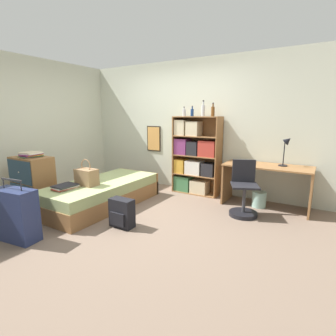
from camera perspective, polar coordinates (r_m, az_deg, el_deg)
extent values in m
plane|color=#756051|center=(4.30, -7.93, -9.52)|extent=(14.00, 14.00, 0.00)
cube|color=beige|center=(5.47, 3.35, 9.06)|extent=(10.00, 0.06, 2.60)
cube|color=black|center=(5.82, -3.11, 6.41)|extent=(0.34, 0.02, 0.55)
cube|color=#DB994C|center=(5.81, -3.17, 6.40)|extent=(0.30, 0.01, 0.51)
cube|color=beige|center=(5.77, -26.54, 8.00)|extent=(0.06, 10.00, 2.60)
cube|color=olive|center=(4.68, -14.23, -6.37)|extent=(0.97, 2.07, 0.25)
cube|color=#9EAD70|center=(4.62, -14.36, -3.89)|extent=(0.94, 2.04, 0.17)
cube|color=olive|center=(5.39, -6.57, -2.79)|extent=(0.97, 0.04, 0.42)
cube|color=#93704C|center=(4.41, -17.29, -1.91)|extent=(0.35, 0.22, 0.26)
torus|color=#93704C|center=(4.37, -17.45, 0.54)|extent=(0.21, 0.02, 0.21)
cube|color=beige|center=(4.32, -21.28, -4.16)|extent=(0.23, 0.32, 0.01)
cube|color=#B2382D|center=(4.31, -21.50, -4.06)|extent=(0.23, 0.36, 0.01)
cube|color=silver|center=(4.32, -21.43, -3.81)|extent=(0.27, 0.37, 0.02)
cube|color=#232328|center=(4.31, -21.50, -3.57)|extent=(0.27, 0.33, 0.02)
cube|color=navy|center=(3.78, -30.22, -8.81)|extent=(0.59, 0.32, 0.65)
cylinder|color=#2D2D33|center=(3.80, -32.20, -2.83)|extent=(0.01, 0.01, 0.12)
cylinder|color=#2D2D33|center=(3.55, -29.37, -3.44)|extent=(0.01, 0.01, 0.12)
cube|color=#2D2D33|center=(3.66, -30.93, -2.21)|extent=(0.34, 0.06, 0.02)
cube|color=olive|center=(5.03, -27.25, -2.59)|extent=(0.68, 0.42, 0.84)
cube|color=#284256|center=(4.97, -29.17, -5.32)|extent=(0.64, 0.01, 0.38)
sphere|color=#B2A893|center=(4.97, -29.28, -5.35)|extent=(0.02, 0.02, 0.02)
cube|color=#284256|center=(4.88, -29.63, -0.79)|extent=(0.64, 0.01, 0.38)
sphere|color=#B2A893|center=(4.88, -29.75, -0.82)|extent=(0.02, 0.02, 0.02)
cube|color=beige|center=(4.94, -27.64, 2.20)|extent=(0.24, 0.32, 0.01)
cube|color=#427A4C|center=(4.93, -27.67, 2.30)|extent=(0.30, 0.35, 0.01)
cube|color=#7A336B|center=(4.92, -27.71, 2.38)|extent=(0.23, 0.28, 0.01)
cube|color=gold|center=(4.92, -27.40, 2.54)|extent=(0.28, 0.30, 0.01)
cube|color=#7A336B|center=(4.91, -27.66, 2.66)|extent=(0.23, 0.31, 0.02)
cube|color=silver|center=(4.91, -27.58, 2.83)|extent=(0.30, 0.31, 0.01)
cube|color=beige|center=(4.92, -27.80, 3.00)|extent=(0.29, 0.29, 0.02)
cube|color=olive|center=(5.34, 1.87, 3.10)|extent=(0.02, 0.35, 1.51)
cube|color=olive|center=(4.97, 10.97, 2.24)|extent=(0.02, 0.35, 1.51)
cube|color=olive|center=(5.29, 7.05, 2.94)|extent=(0.92, 0.01, 1.51)
cube|color=olive|center=(5.30, 6.08, -5.27)|extent=(0.88, 0.35, 0.02)
cube|color=olive|center=(5.21, 6.17, -1.40)|extent=(0.88, 0.35, 0.02)
cube|color=olive|center=(5.14, 6.26, 2.70)|extent=(0.88, 0.35, 0.02)
cube|color=olive|center=(5.09, 6.35, 6.88)|extent=(0.88, 0.35, 0.02)
cube|color=olive|center=(5.08, 6.44, 11.02)|extent=(0.88, 0.35, 0.02)
cube|color=#427A4C|center=(5.36, 3.43, -3.29)|extent=(0.33, 0.26, 0.30)
cube|color=beige|center=(5.21, 6.92, -4.03)|extent=(0.33, 0.26, 0.25)
cube|color=gold|center=(5.31, 2.92, 0.50)|extent=(0.21, 0.26, 0.27)
cube|color=silver|center=(5.18, 5.79, 0.14)|extent=(0.31, 0.26, 0.27)
cube|color=#232328|center=(5.06, 8.96, -0.32)|extent=(0.23, 0.26, 0.25)
cube|color=#7A336B|center=(5.23, 3.21, 4.70)|extent=(0.26, 0.26, 0.31)
cube|color=#232328|center=(5.12, 5.71, 4.29)|extent=(0.22, 0.26, 0.27)
cube|color=#B2382D|center=(5.00, 8.78, 4.20)|extent=(0.33, 0.26, 0.29)
cube|color=beige|center=(5.21, 3.04, 8.77)|extent=(0.21, 0.26, 0.30)
cube|color=beige|center=(5.09, 5.70, 8.53)|extent=(0.24, 0.26, 0.27)
cylinder|color=#B7BCC1|center=(5.23, 3.52, 11.88)|extent=(0.07, 0.07, 0.13)
cylinder|color=#B7BCC1|center=(5.23, 3.53, 12.79)|extent=(0.03, 0.03, 0.04)
cylinder|color=#232328|center=(5.23, 3.53, 13.09)|extent=(0.03, 0.03, 0.01)
cylinder|color=navy|center=(5.13, 5.28, 11.91)|extent=(0.06, 0.06, 0.14)
cylinder|color=navy|center=(5.13, 5.30, 12.90)|extent=(0.02, 0.02, 0.04)
cylinder|color=#232328|center=(5.13, 5.31, 13.23)|extent=(0.03, 0.03, 0.02)
cylinder|color=#B7BCC1|center=(5.00, 7.66, 12.25)|extent=(0.07, 0.07, 0.20)
cylinder|color=#B7BCC1|center=(5.00, 7.70, 13.78)|extent=(0.03, 0.03, 0.06)
cylinder|color=#232328|center=(5.00, 7.71, 14.28)|extent=(0.03, 0.03, 0.02)
cylinder|color=brown|center=(4.96, 9.74, 12.01)|extent=(0.06, 0.06, 0.17)
cylinder|color=brown|center=(4.96, 9.78, 13.31)|extent=(0.03, 0.03, 0.05)
cylinder|color=#232328|center=(4.97, 9.80, 13.73)|extent=(0.03, 0.03, 0.02)
cube|color=olive|center=(4.62, 20.87, 0.39)|extent=(1.39, 0.60, 0.02)
cube|color=olive|center=(4.86, 12.76, -2.94)|extent=(0.03, 0.56, 0.69)
cube|color=olive|center=(4.64, 28.75, -4.83)|extent=(0.03, 0.56, 0.69)
cylinder|color=black|center=(4.66, 23.72, 0.51)|extent=(0.14, 0.14, 0.02)
cylinder|color=black|center=(4.63, 23.92, 2.91)|extent=(0.02, 0.02, 0.38)
cone|color=black|center=(4.60, 24.65, 5.49)|extent=(0.15, 0.12, 0.15)
cylinder|color=black|center=(4.28, 16.01, -9.54)|extent=(0.43, 0.43, 0.06)
cylinder|color=#333338|center=(4.22, 16.17, -6.96)|extent=(0.05, 0.05, 0.47)
cube|color=black|center=(4.15, 16.36, -3.69)|extent=(0.52, 0.52, 0.03)
cube|color=black|center=(4.28, 16.16, -0.58)|extent=(0.34, 0.18, 0.35)
cube|color=black|center=(3.74, -9.99, -9.60)|extent=(0.34, 0.17, 0.40)
cube|color=black|center=(3.69, -11.01, -10.93)|extent=(0.24, 0.03, 0.18)
cylinder|color=#99C1B2|center=(4.72, 19.21, -6.45)|extent=(0.23, 0.23, 0.26)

